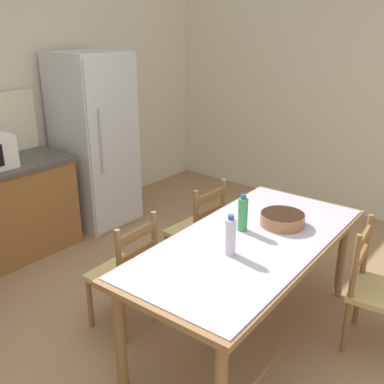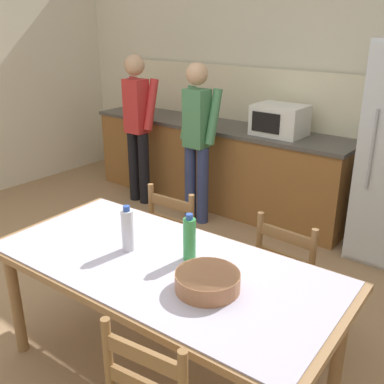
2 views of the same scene
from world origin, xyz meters
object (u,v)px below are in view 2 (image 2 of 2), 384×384
at_px(dining_table, 162,275).
at_px(person_at_sink, 138,122).
at_px(serving_bowl, 208,280).
at_px(person_at_counter, 197,136).
at_px(microwave, 280,120).
at_px(bottle_near_centre, 128,230).
at_px(chair_side_far_right, 292,280).
at_px(chair_side_far_left, 182,242).
at_px(bottle_off_centre, 189,239).

relative_size(dining_table, person_at_sink, 1.21).
bearing_deg(serving_bowl, person_at_counter, 128.95).
bearing_deg(microwave, bottle_near_centre, -81.75).
bearing_deg(chair_side_far_right, microwave, -56.11).
xyz_separation_m(chair_side_far_left, person_at_sink, (-1.62, 1.18, 0.49)).
xyz_separation_m(bottle_near_centre, person_at_counter, (-0.99, 1.91, 0.02)).
distance_m(dining_table, person_at_counter, 2.28).
xyz_separation_m(microwave, person_at_sink, (-1.49, -0.50, -0.14)).
bearing_deg(chair_side_far_left, bottle_off_centre, 129.52).
height_order(bottle_near_centre, bottle_off_centre, same).
bearing_deg(bottle_near_centre, person_at_sink, 133.67).
xyz_separation_m(microwave, dining_table, (0.60, -2.42, -0.38)).
distance_m(bottle_near_centre, serving_bowl, 0.60).
relative_size(microwave, bottle_near_centre, 1.85).
height_order(bottle_near_centre, serving_bowl, bottle_near_centre).
xyz_separation_m(person_at_sink, person_at_counter, (0.86, -0.02, -0.02)).
distance_m(serving_bowl, person_at_counter, 2.52).
xyz_separation_m(dining_table, chair_side_far_left, (-0.48, 0.74, -0.26)).
distance_m(microwave, bottle_near_centre, 2.46).
relative_size(microwave, chair_side_far_right, 0.55).
relative_size(microwave, person_at_counter, 0.31).
bearing_deg(person_at_sink, microwave, -71.52).
bearing_deg(bottle_off_centre, serving_bowl, -34.89).
bearing_deg(dining_table, bottle_near_centre, -177.72).
relative_size(bottle_off_centre, chair_side_far_left, 0.30).
relative_size(serving_bowl, chair_side_far_left, 0.35).
bearing_deg(chair_side_far_left, person_at_sink, -39.07).
xyz_separation_m(serving_bowl, chair_side_far_left, (-0.83, 0.80, -0.39)).
bearing_deg(bottle_off_centre, microwave, 106.80).
height_order(dining_table, bottle_off_centre, bottle_off_centre).
relative_size(bottle_off_centre, person_at_counter, 0.17).
relative_size(chair_side_far_right, person_at_counter, 0.56).
distance_m(bottle_off_centre, person_at_sink, 2.83).
bearing_deg(person_at_counter, chair_side_far_right, -124.30).
distance_m(microwave, person_at_sink, 1.58).
height_order(microwave, serving_bowl, microwave).
bearing_deg(dining_table, person_at_sink, 137.43).
relative_size(dining_table, bottle_near_centre, 7.48).
height_order(chair_side_far_left, person_at_sink, person_at_sink).
height_order(microwave, person_at_sink, person_at_sink).
distance_m(bottle_near_centre, person_at_counter, 2.15).
bearing_deg(dining_table, chair_side_far_left, 122.61).
bearing_deg(person_at_sink, dining_table, -132.57).
bearing_deg(bottle_off_centre, chair_side_far_left, 132.50).
distance_m(microwave, dining_table, 2.52).
bearing_deg(microwave, person_at_sink, -161.52).
relative_size(dining_table, person_at_counter, 1.24).
distance_m(serving_bowl, person_at_sink, 3.14).
height_order(dining_table, chair_side_far_right, chair_side_far_right).
xyz_separation_m(dining_table, bottle_near_centre, (-0.25, -0.01, 0.20)).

